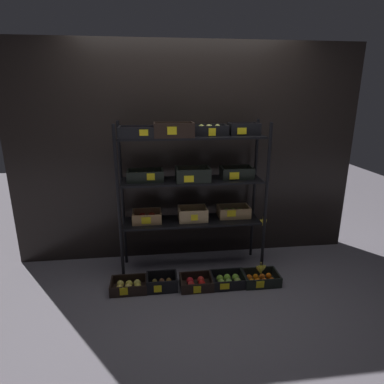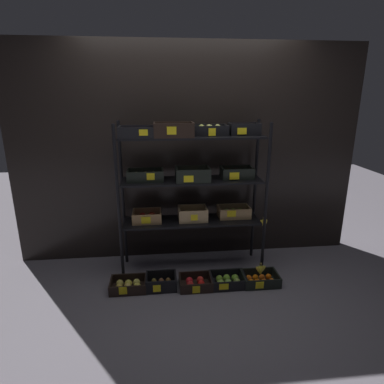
% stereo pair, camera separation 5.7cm
% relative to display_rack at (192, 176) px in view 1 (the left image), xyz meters
% --- Properties ---
extents(ground_plane, '(10.00, 10.00, 0.00)m').
position_rel_display_rack_xyz_m(ground_plane, '(0.00, -0.00, -1.04)').
color(ground_plane, slate).
extents(storefront_wall, '(3.87, 0.12, 2.39)m').
position_rel_display_rack_xyz_m(storefront_wall, '(0.00, 0.40, 0.15)').
color(storefront_wall, black).
rests_on(storefront_wall, ground_plane).
extents(display_rack, '(1.57, 0.42, 1.60)m').
position_rel_display_rack_xyz_m(display_rack, '(0.00, 0.00, 0.00)').
color(display_rack, black).
rests_on(display_rack, ground_plane).
extents(crate_ground_apple_gold, '(0.35, 0.25, 0.11)m').
position_rel_display_rack_xyz_m(crate_ground_apple_gold, '(-0.67, -0.37, -1.00)').
color(crate_ground_apple_gold, black).
rests_on(crate_ground_apple_gold, ground_plane).
extents(crate_ground_kiwi, '(0.30, 0.24, 0.13)m').
position_rel_display_rack_xyz_m(crate_ground_kiwi, '(-0.35, -0.37, -0.99)').
color(crate_ground_kiwi, black).
rests_on(crate_ground_kiwi, ground_plane).
extents(crate_ground_apple_red, '(0.32, 0.26, 0.10)m').
position_rel_display_rack_xyz_m(crate_ground_apple_red, '(-0.01, -0.39, -1.00)').
color(crate_ground_apple_red, black).
rests_on(crate_ground_apple_red, ground_plane).
extents(crate_ground_apple_green, '(0.35, 0.27, 0.11)m').
position_rel_display_rack_xyz_m(crate_ground_apple_green, '(0.33, -0.39, -1.00)').
color(crate_ground_apple_green, black).
rests_on(crate_ground_apple_green, ground_plane).
extents(crate_ground_tangerine, '(0.37, 0.26, 0.11)m').
position_rel_display_rack_xyz_m(crate_ground_tangerine, '(0.66, -0.40, -1.00)').
color(crate_ground_tangerine, black).
rests_on(crate_ground_tangerine, ground_plane).
extents(banana_bunch_loose, '(0.13, 0.04, 0.12)m').
position_rel_display_rack_xyz_m(banana_bunch_loose, '(0.65, -0.41, -0.88)').
color(banana_bunch_loose, brown).
rests_on(banana_bunch_loose, crate_ground_tangerine).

